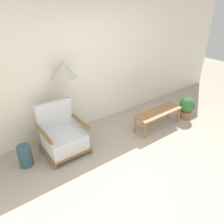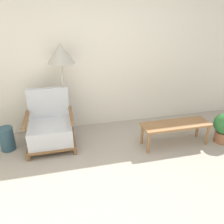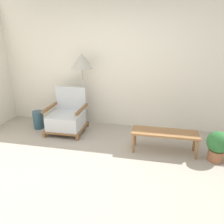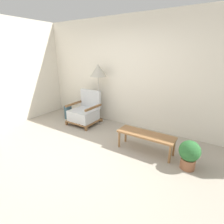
{
  "view_description": "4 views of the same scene",
  "coord_description": "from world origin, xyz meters",
  "px_view_note": "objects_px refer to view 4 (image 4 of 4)",
  "views": [
    {
      "loc": [
        -2.27,
        -1.58,
        2.54
      ],
      "look_at": [
        -0.08,
        1.35,
        0.55
      ],
      "focal_mm": 35.0,
      "sensor_mm": 36.0,
      "label": 1
    },
    {
      "loc": [
        -0.83,
        -1.72,
        1.97
      ],
      "look_at": [
        -0.08,
        1.35,
        0.55
      ],
      "focal_mm": 35.0,
      "sensor_mm": 36.0,
      "label": 2
    },
    {
      "loc": [
        0.7,
        -2.41,
        1.94
      ],
      "look_at": [
        -0.08,
        1.35,
        0.55
      ],
      "focal_mm": 35.0,
      "sensor_mm": 36.0,
      "label": 3
    },
    {
      "loc": [
        1.99,
        -1.87,
        1.86
      ],
      "look_at": [
        -0.08,
        1.35,
        0.55
      ],
      "focal_mm": 28.0,
      "sensor_mm": 36.0,
      "label": 4
    }
  ],
  "objects_px": {
    "floor_lamp": "(98,72)",
    "coffee_table": "(146,136)",
    "vase": "(68,112)",
    "potted_plant": "(189,153)",
    "armchair": "(85,113)"
  },
  "relations": [
    {
      "from": "floor_lamp",
      "to": "coffee_table",
      "type": "height_order",
      "value": "floor_lamp"
    },
    {
      "from": "coffee_table",
      "to": "vase",
      "type": "xyz_separation_m",
      "value": [
        -2.63,
        0.49,
        -0.14
      ]
    },
    {
      "from": "potted_plant",
      "to": "vase",
      "type": "bearing_deg",
      "value": 169.99
    },
    {
      "from": "armchair",
      "to": "floor_lamp",
      "type": "distance_m",
      "value": 1.13
    },
    {
      "from": "potted_plant",
      "to": "coffee_table",
      "type": "bearing_deg",
      "value": 171.52
    },
    {
      "from": "vase",
      "to": "potted_plant",
      "type": "bearing_deg",
      "value": -10.01
    },
    {
      "from": "coffee_table",
      "to": "potted_plant",
      "type": "xyz_separation_m",
      "value": [
        0.81,
        -0.12,
        -0.05
      ]
    },
    {
      "from": "coffee_table",
      "to": "vase",
      "type": "bearing_deg",
      "value": 169.52
    },
    {
      "from": "floor_lamp",
      "to": "coffee_table",
      "type": "distance_m",
      "value": 2.12
    },
    {
      "from": "armchair",
      "to": "coffee_table",
      "type": "height_order",
      "value": "armchair"
    },
    {
      "from": "armchair",
      "to": "coffee_table",
      "type": "bearing_deg",
      "value": -13.16
    },
    {
      "from": "floor_lamp",
      "to": "potted_plant",
      "type": "xyz_separation_m",
      "value": [
        2.5,
        -0.88,
        -1.08
      ]
    },
    {
      "from": "coffee_table",
      "to": "potted_plant",
      "type": "distance_m",
      "value": 0.83
    },
    {
      "from": "armchair",
      "to": "potted_plant",
      "type": "distance_m",
      "value": 2.83
    },
    {
      "from": "armchair",
      "to": "coffee_table",
      "type": "xyz_separation_m",
      "value": [
        1.95,
        -0.46,
        0.02
      ]
    }
  ]
}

